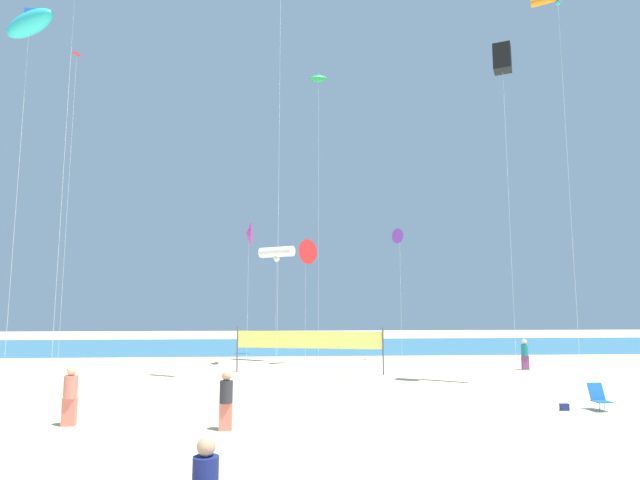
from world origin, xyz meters
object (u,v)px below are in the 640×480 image
at_px(kite_white_tube, 277,252).
at_px(kite_red_diamond, 76,75).
at_px(beachgoer_coral_shirt, 70,393).
at_px(kite_magenta_delta, 249,234).
at_px(folding_beach_chair, 599,396).
at_px(kite_green_inflatable, 319,80).
at_px(kite_cyan_inflatable, 30,24).
at_px(beachgoer_charcoal_shirt, 226,398).
at_px(beachgoer_teal_shirt, 525,353).
at_px(kite_red_delta, 306,252).
at_px(kite_violet_delta, 400,236).
at_px(kite_black_box, 502,59).
at_px(volleyball_net, 309,342).
at_px(beach_handbag, 564,407).

xyz_separation_m(kite_white_tube, kite_red_diamond, (-10.47, -6.99, 8.56)).
distance_m(beachgoer_coral_shirt, kite_magenta_delta, 17.28).
height_order(folding_beach_chair, kite_green_inflatable, kite_green_inflatable).
bearing_deg(kite_green_inflatable, kite_cyan_inflatable, -127.57).
bearing_deg(kite_red_diamond, kite_green_inflatable, 34.58).
height_order(beachgoer_charcoal_shirt, kite_magenta_delta, kite_magenta_delta).
bearing_deg(folding_beach_chair, beachgoer_teal_shirt, 116.00).
distance_m(beachgoer_teal_shirt, beachgoer_coral_shirt, 23.19).
distance_m(beachgoer_coral_shirt, kite_cyan_inflatable, 14.48).
relative_size(folding_beach_chair, kite_red_delta, 0.12).
height_order(kite_cyan_inflatable, kite_violet_delta, kite_cyan_inflatable).
xyz_separation_m(kite_magenta_delta, kite_red_diamond, (-8.81, -4.82, 7.66)).
distance_m(beachgoer_coral_shirt, kite_green_inflatable, 28.56).
distance_m(kite_green_inflatable, kite_red_diamond, 16.74).
xyz_separation_m(beachgoer_charcoal_shirt, folding_beach_chair, (12.27, 2.02, -0.42)).
relative_size(kite_magenta_delta, kite_red_diamond, 0.51).
bearing_deg(folding_beach_chair, kite_white_tube, 163.92).
bearing_deg(folding_beach_chair, kite_red_diamond, -163.77).
bearing_deg(kite_white_tube, kite_green_inflatable, 37.52).
distance_m(kite_white_tube, kite_black_box, 17.45).
bearing_deg(beachgoer_charcoal_shirt, kite_black_box, 92.29).
distance_m(beachgoer_charcoal_shirt, kite_cyan_inflatable, 16.57).
distance_m(beachgoer_coral_shirt, kite_red_delta, 18.20).
bearing_deg(kite_red_diamond, kite_magenta_delta, 28.69).
relative_size(beachgoer_charcoal_shirt, volleyball_net, 0.21).
xyz_separation_m(beachgoer_teal_shirt, kite_red_delta, (-12.06, 3.14, 5.90)).
bearing_deg(volleyball_net, kite_red_diamond, -174.57).
height_order(kite_magenta_delta, kite_violet_delta, kite_magenta_delta).
height_order(kite_white_tube, kite_red_delta, kite_red_delta).
distance_m(kite_white_tube, kite_magenta_delta, 2.88).
bearing_deg(beachgoer_teal_shirt, beach_handbag, 98.87).
bearing_deg(kite_cyan_inflatable, kite_magenta_delta, 56.18).
bearing_deg(kite_violet_delta, kite_green_inflatable, 155.77).
bearing_deg(beach_handbag, beachgoer_coral_shirt, -175.61).
xyz_separation_m(volleyball_net, kite_green_inflatable, (1.04, 8.02, 18.12)).
distance_m(beachgoer_teal_shirt, beach_handbag, 11.82).
xyz_separation_m(beachgoer_charcoal_shirt, volleyball_net, (2.93, 12.52, 0.75)).
distance_m(kite_magenta_delta, kite_violet_delta, 9.94).
relative_size(beachgoer_coral_shirt, kite_red_diamond, 0.10).
relative_size(kite_red_delta, kite_red_diamond, 0.45).
xyz_separation_m(folding_beach_chair, kite_green_inflatable, (-8.30, 18.52, 19.29)).
xyz_separation_m(kite_green_inflatable, kite_black_box, (7.68, -13.61, -4.85)).
distance_m(volleyball_net, kite_violet_delta, 10.61).
bearing_deg(beachgoer_teal_shirt, kite_violet_delta, -12.54).
bearing_deg(kite_red_diamond, beachgoer_coral_shirt, -65.85).
distance_m(kite_cyan_inflatable, kite_magenta_delta, 15.58).
bearing_deg(beach_handbag, kite_cyan_inflatable, 173.07).
height_order(folding_beach_chair, kite_magenta_delta, kite_magenta_delta).
xyz_separation_m(beachgoer_teal_shirt, beach_handbag, (-3.89, -11.14, -0.78)).
height_order(beachgoer_coral_shirt, kite_red_diamond, kite_red_diamond).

